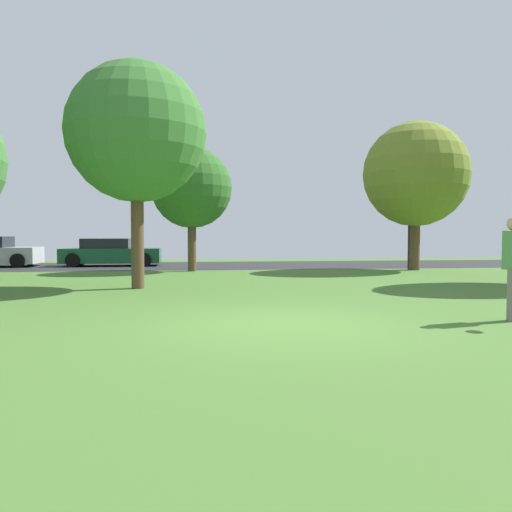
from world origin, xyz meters
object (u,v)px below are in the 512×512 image
Objects in this scene: oak_tree_center at (192,188)px; maple_tree_near at (416,174)px; parked_car_green at (111,253)px; oak_tree_left at (136,133)px; street_lamp_post at (410,216)px.

oak_tree_center is 0.81× the size of maple_tree_near.
parked_car_green is at bearing 134.29° from oak_tree_center.
oak_tree_left reaches higher than maple_tree_near.
oak_tree_center is at bearing -45.71° from parked_car_green.
street_lamp_post is at bearing 106.85° from maple_tree_near.
maple_tree_near is (9.24, -0.52, 0.62)m from oak_tree_center.
maple_tree_near is 1.36× the size of parked_car_green.
maple_tree_near reaches higher than street_lamp_post.
oak_tree_left is at bearing -151.47° from maple_tree_near.
oak_tree_center reaches higher than street_lamp_post.
oak_tree_center is 1.10× the size of parked_car_green.
maple_tree_near is 1.37× the size of street_lamp_post.
parked_car_green is (-3.82, 3.91, -2.75)m from oak_tree_center.
parked_car_green is 1.01× the size of street_lamp_post.
oak_tree_center is (1.49, 6.35, -0.92)m from oak_tree_left.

